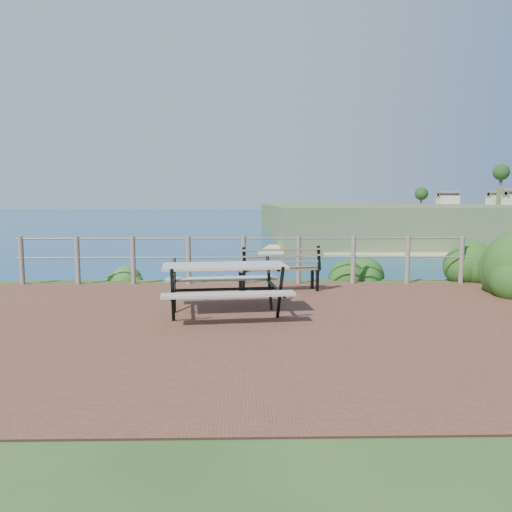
# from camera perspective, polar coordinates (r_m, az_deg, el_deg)

# --- Properties ---
(ground) EXTENTS (10.00, 7.00, 0.12)m
(ground) POSITION_cam_1_polar(r_m,az_deg,el_deg) (7.21, -1.48, -7.71)
(ground) COLOR brown
(ground) RESTS_ON ground
(ocean) EXTENTS (1200.00, 1200.00, 0.00)m
(ocean) POSITION_cam_1_polar(r_m,az_deg,el_deg) (207.00, -1.25, 5.83)
(ocean) COLOR #14527D
(ocean) RESTS_ON ground
(safety_railing) EXTENTS (9.40, 0.10, 1.00)m
(safety_railing) POSITION_cam_1_polar(r_m,az_deg,el_deg) (10.41, -1.41, -0.16)
(safety_railing) COLOR #6B5B4C
(safety_railing) RESTS_ON ground
(picnic_table) EXTENTS (1.91, 1.59, 0.77)m
(picnic_table) POSITION_cam_1_polar(r_m,az_deg,el_deg) (7.56, -3.60, -3.23)
(picnic_table) COLOR gray
(picnic_table) RESTS_ON ground
(park_bench) EXTENTS (1.62, 0.71, 0.89)m
(park_bench) POSITION_cam_1_polar(r_m,az_deg,el_deg) (9.52, 2.64, -0.70)
(park_bench) COLOR brown
(park_bench) RESTS_ON ground
(shrub_right_edge) EXTENTS (1.09, 1.09, 1.56)m
(shrub_right_edge) POSITION_cam_1_polar(r_m,az_deg,el_deg) (11.72, 24.04, -2.81)
(shrub_right_edge) COLOR #1D4114
(shrub_right_edge) RESTS_ON ground
(shrub_lip_west) EXTENTS (0.70, 0.70, 0.41)m
(shrub_lip_west) POSITION_cam_1_polar(r_m,az_deg,el_deg) (11.53, -14.99, -2.62)
(shrub_lip_west) COLOR #2A5520
(shrub_lip_west) RESTS_ON ground
(shrub_lip_east) EXTENTS (0.88, 0.88, 0.67)m
(shrub_lip_east) POSITION_cam_1_polar(r_m,az_deg,el_deg) (11.38, 11.28, -2.64)
(shrub_lip_east) COLOR #1D4114
(shrub_lip_east) RESTS_ON ground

